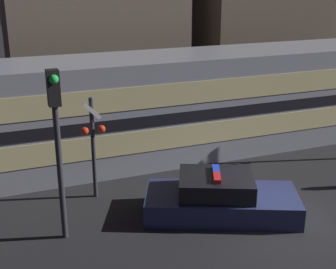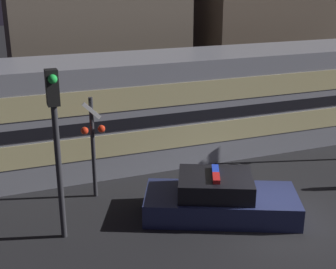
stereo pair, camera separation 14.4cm
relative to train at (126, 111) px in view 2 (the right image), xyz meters
name	(u,v)px [view 2 (the right image)]	position (x,y,z in m)	size (l,w,h in m)	color
ground_plane	(280,222)	(2.74, -6.14, -1.96)	(120.00, 120.00, 0.00)	black
train	(126,111)	(0.00, 0.00, 0.00)	(22.85, 3.14, 3.92)	gray
police_car	(219,199)	(1.29, -5.12, -1.46)	(4.84, 3.59, 1.37)	navy
crossing_signal_far	(93,142)	(-1.84, -2.63, -0.10)	(0.75, 0.32, 3.26)	#2D2D33
traffic_light_corner	(56,131)	(-3.19, -4.71, 1.05)	(0.30, 0.46, 4.58)	#2D2D33
building_left	(97,45)	(0.35, 6.03, 1.58)	(7.98, 4.61, 7.09)	#726656
building_center	(267,1)	(10.10, 6.80, 3.41)	(8.47, 6.03, 10.75)	brown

